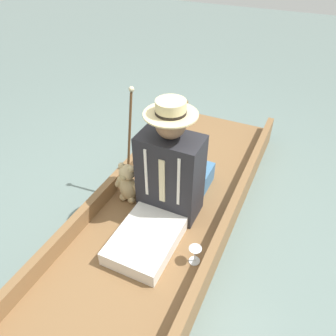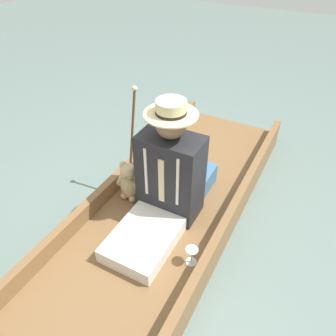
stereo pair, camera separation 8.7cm
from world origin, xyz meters
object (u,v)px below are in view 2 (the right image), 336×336
(wine_glass, at_px, (192,253))
(teddy_bear, at_px, (129,182))
(seated_person, at_px, (165,182))
(walking_cane, at_px, (132,130))

(wine_glass, bearing_deg, teddy_bear, -25.88)
(seated_person, bearing_deg, walking_cane, -22.56)
(walking_cane, bearing_deg, wine_glass, 144.01)
(seated_person, distance_m, walking_cane, 0.55)
(wine_glass, xyz_separation_m, walking_cane, (0.80, -0.58, 0.38))
(teddy_bear, xyz_separation_m, walking_cane, (0.10, -0.24, 0.32))
(walking_cane, bearing_deg, teddy_bear, 112.49)
(teddy_bear, xyz_separation_m, wine_glass, (-0.70, 0.34, -0.06))
(teddy_bear, bearing_deg, seated_person, 173.17)
(wine_glass, distance_m, walking_cane, 1.06)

